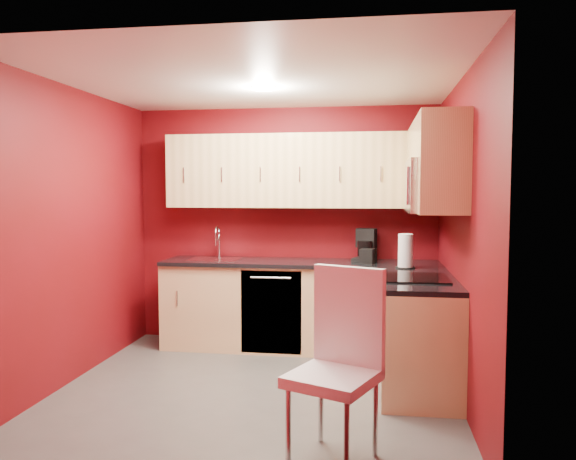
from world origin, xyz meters
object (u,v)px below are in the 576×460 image
(microwave, at_px, (432,186))
(coffee_maker, at_px, (364,245))
(dining_chair, at_px, (333,367))
(sink, at_px, (215,256))
(paper_towel, at_px, (406,251))
(napkin_holder, at_px, (367,256))

(microwave, xyz_separation_m, coffee_maker, (-0.55, 1.10, -0.59))
(coffee_maker, xyz_separation_m, dining_chair, (-0.14, -2.46, -0.50))
(dining_chair, bearing_deg, coffee_maker, 110.00)
(coffee_maker, bearing_deg, sink, -158.27)
(microwave, height_order, paper_towel, microwave)
(coffee_maker, bearing_deg, paper_towel, -33.50)
(sink, bearing_deg, coffee_maker, 3.66)
(dining_chair, bearing_deg, paper_towel, 98.38)
(napkin_holder, distance_m, dining_chair, 2.32)
(paper_towel, bearing_deg, coffee_maker, 128.43)
(dining_chair, bearing_deg, napkin_holder, 108.95)
(napkin_holder, relative_size, dining_chair, 0.12)
(coffee_maker, relative_size, napkin_holder, 2.33)
(coffee_maker, distance_m, dining_chair, 2.52)
(coffee_maker, distance_m, napkin_holder, 0.20)
(sink, xyz_separation_m, napkin_holder, (1.57, -0.08, 0.04))
(sink, height_order, napkin_holder, sink)
(coffee_maker, bearing_deg, dining_chair, -75.25)
(paper_towel, distance_m, dining_chair, 2.10)
(napkin_holder, relative_size, paper_towel, 0.44)
(microwave, xyz_separation_m, sink, (-2.09, 1.00, -0.72))
(microwave, relative_size, napkin_holder, 5.42)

